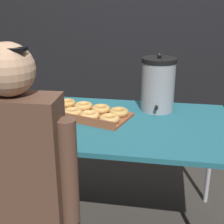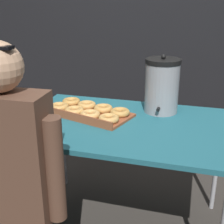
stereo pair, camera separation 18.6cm
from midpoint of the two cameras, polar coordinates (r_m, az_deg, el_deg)
back_wall at (r=2.93m, az=10.30°, el=18.78°), size 6.00×0.11×2.81m
folding_table at (r=1.89m, az=5.01°, el=-3.38°), size 1.27×0.84×0.77m
donut_box at (r=1.98m, az=-1.66°, el=0.15°), size 0.59×0.42×0.05m
coffee_urn at (r=2.03m, az=11.73°, el=4.69°), size 0.22×0.25×0.37m
cell_phone at (r=1.73m, az=-11.59°, el=-4.04°), size 0.12×0.16×0.01m
person_seated at (r=1.52m, az=-14.27°, el=-13.47°), size 0.52×0.22×1.32m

